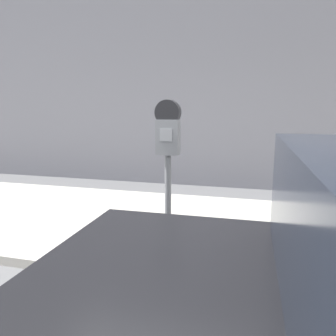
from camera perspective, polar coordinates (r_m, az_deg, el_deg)
name	(u,v)px	position (r m, az deg, el deg)	size (l,w,h in m)	color
sidewalk	(214,230)	(4.23, 7.95, -10.67)	(24.00, 2.80, 0.10)	#BCB7AD
building_facade	(235,46)	(6.73, 11.62, 20.08)	(24.00, 0.30, 5.44)	gray
parking_meter	(168,149)	(2.86, 0.00, 3.34)	(0.22, 0.12, 1.53)	slate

